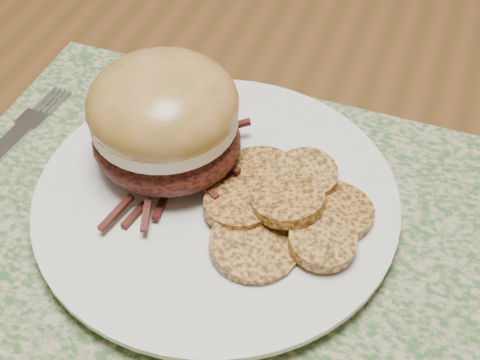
% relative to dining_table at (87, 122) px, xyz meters
% --- Properties ---
extents(dining_table, '(1.50, 0.90, 0.75)m').
position_rel_dining_table_xyz_m(dining_table, '(0.00, 0.00, 0.00)').
color(dining_table, brown).
rests_on(dining_table, ground).
extents(placemat, '(0.45, 0.33, 0.00)m').
position_rel_dining_table_xyz_m(placemat, '(0.21, -0.14, 0.08)').
color(placemat, '#375F31').
rests_on(placemat, dining_table).
extents(dinner_plate, '(0.26, 0.26, 0.02)m').
position_rel_dining_table_xyz_m(dinner_plate, '(0.20, -0.13, 0.09)').
color(dinner_plate, white).
rests_on(dinner_plate, placemat).
extents(pork_sandwich, '(0.15, 0.14, 0.09)m').
position_rel_dining_table_xyz_m(pork_sandwich, '(0.15, -0.11, 0.14)').
color(pork_sandwich, black).
rests_on(pork_sandwich, dinner_plate).
extents(roasted_potatoes, '(0.14, 0.14, 0.03)m').
position_rel_dining_table_xyz_m(roasted_potatoes, '(0.26, -0.13, 0.11)').
color(roasted_potatoes, '#BB7E37').
rests_on(roasted_potatoes, dinner_plate).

